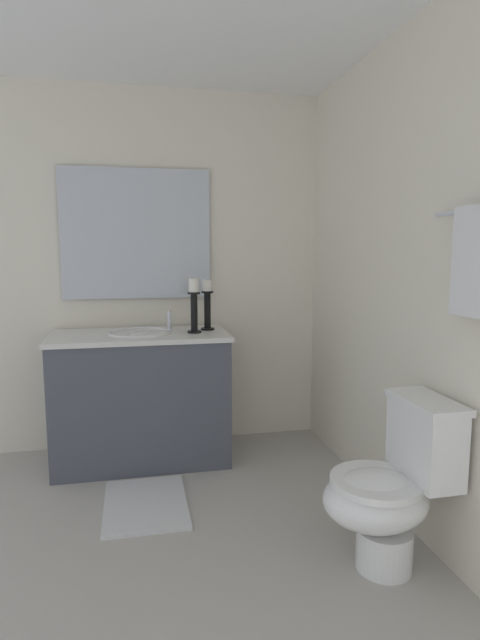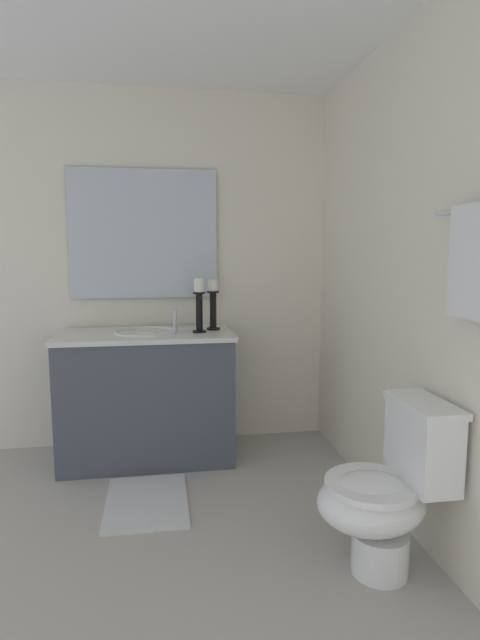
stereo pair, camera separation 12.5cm
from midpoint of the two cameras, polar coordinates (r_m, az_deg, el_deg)
The scene contains 11 objects.
floor at distance 2.51m, azimuth -12.53°, elevation -25.74°, with size 2.99×2.86×0.02m, color #B2ADA3.
wall_back at distance 2.45m, azimuth 22.13°, elevation 3.90°, with size 2.99×0.04×2.45m, color silver.
wall_left at distance 3.59m, azimuth -11.79°, elevation 5.37°, with size 0.04×2.86×2.45m, color silver.
vanity_cabinet at distance 3.39m, azimuth -9.41°, elevation -8.45°, with size 0.58×1.13×0.85m.
sink_basin at distance 3.31m, azimuth -9.54°, elevation -2.06°, with size 0.40×0.40×0.24m.
mirror at distance 3.54m, azimuth -9.79°, elevation 9.52°, with size 0.02×1.00×0.87m, color silver.
candle_holder_tall at distance 3.36m, azimuth -2.00°, elevation 1.89°, with size 0.09×0.09×0.33m.
candle_holder_short at distance 3.24m, azimuth -3.54°, elevation 1.87°, with size 0.09×0.09×0.35m.
toilet at distance 2.34m, azimuth 17.73°, elevation -17.95°, with size 0.39×0.54×0.75m.
towel_near_vanity at distance 2.05m, azimuth 26.51°, elevation 5.89°, with size 0.28×0.03×0.42m, color white.
bath_mat at distance 2.96m, azimuth -9.24°, elevation -19.60°, with size 0.60×0.44×0.02m, color silver.
Camera 2 is at (2.10, 0.22, 1.37)m, focal length 28.35 mm.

